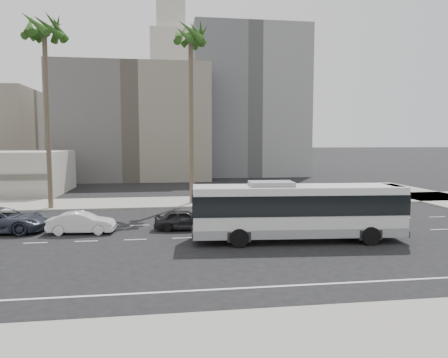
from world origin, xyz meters
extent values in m
plane|color=black|center=(0.00, 0.00, 0.00)|extent=(700.00, 700.00, 0.00)
cube|color=gray|center=(0.00, 15.50, 0.07)|extent=(120.00, 7.00, 0.15)
cube|color=gray|center=(0.00, -15.50, 0.07)|extent=(120.00, 7.00, 0.15)
cube|color=#66615C|center=(-12.00, 45.00, 9.00)|extent=(24.00, 18.00, 18.00)
cube|color=slate|center=(8.00, 52.00, 13.00)|extent=(20.00, 20.00, 26.00)
cube|color=beige|center=(-2.00, 250.00, 22.00)|extent=(42.00, 42.00, 44.00)
cube|color=beige|center=(-2.00, 250.00, 60.00)|extent=(26.00, 26.00, 32.00)
cube|color=beige|center=(-2.00, 250.00, 92.00)|extent=(18.00, 18.00, 32.00)
cube|color=slate|center=(45.00, 230.00, 35.00)|extent=(26.00, 26.00, 70.00)
cube|color=slate|center=(70.00, 260.00, 30.00)|extent=(22.00, 22.00, 60.00)
cube|color=silver|center=(1.05, -1.68, 2.01)|extent=(13.12, 3.80, 2.90)
cube|color=black|center=(1.05, -1.68, 2.40)|extent=(13.18, 3.86, 1.23)
cube|color=gray|center=(1.05, -1.68, 0.73)|extent=(13.14, 3.84, 0.56)
cube|color=gray|center=(-0.62, -1.68, 3.57)|extent=(2.80, 1.98, 0.33)
cube|color=#262628|center=(7.19, -1.68, 3.29)|extent=(0.82, 2.05, 0.33)
cylinder|color=black|center=(5.18, -3.10, 0.56)|extent=(1.12, 0.33, 1.12)
cylinder|color=black|center=(5.18, -0.25, 0.56)|extent=(1.12, 0.33, 1.12)
cylinder|color=black|center=(-2.74, -3.10, 0.56)|extent=(1.12, 0.33, 1.12)
cylinder|color=black|center=(-2.74, -0.25, 0.56)|extent=(1.12, 0.33, 1.12)
imported|color=black|center=(-5.78, 2.54, 0.71)|extent=(2.07, 4.32, 1.43)
imported|color=white|center=(-12.71, 2.41, 0.72)|extent=(1.82, 4.48, 1.44)
imported|color=#323845|center=(-18.21, 3.39, 0.86)|extent=(3.20, 6.31, 1.71)
cylinder|color=brown|center=(-4.47, 14.35, 7.92)|extent=(0.44, 0.44, 15.85)
cylinder|color=brown|center=(-17.42, 13.00, 7.81)|extent=(0.49, 0.49, 15.61)
camera|label=1|loc=(-7.11, -26.29, 6.24)|focal=33.29mm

